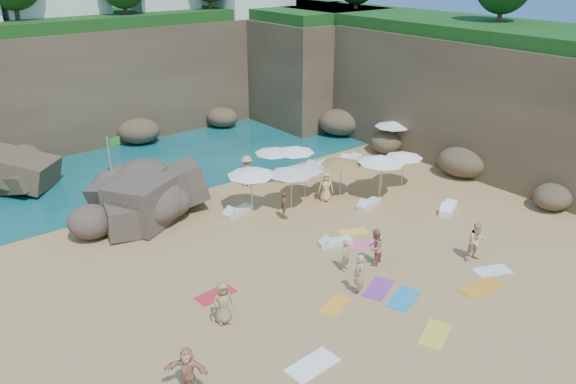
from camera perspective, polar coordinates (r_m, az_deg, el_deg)
ground at (r=25.35m, az=0.65°, el=-7.38°), size 120.00×120.00×0.00m
seawater at (r=50.60m, az=-21.32°, el=6.86°), size 120.00×120.00×0.00m
cliff_back at (r=45.69m, az=-17.65°, el=10.92°), size 44.00×8.00×8.00m
cliff_right at (r=42.11m, az=14.35°, el=10.31°), size 8.00×30.00×8.00m
cliff_corner at (r=48.88m, az=1.53°, el=12.72°), size 10.00×12.00×8.00m
rock_outcrop at (r=31.20m, az=-14.72°, el=-2.02°), size 8.20×6.80×2.90m
flag_pole at (r=31.57m, az=-17.41°, el=2.92°), size 0.76×0.26×3.95m
parasol_0 at (r=33.51m, az=0.67°, el=4.36°), size 2.38×2.38×2.25m
parasol_1 at (r=31.45m, az=1.77°, el=2.46°), size 2.03×2.03×1.92m
parasol_2 at (r=33.56m, az=-1.47°, el=4.27°), size 2.31×2.31×2.18m
parasol_3 at (r=39.13m, az=10.59°, el=6.82°), size 2.44×2.44×2.30m
parasol_4 at (r=33.65m, az=11.69°, el=3.72°), size 2.24×2.24×2.12m
parasol_5 at (r=29.61m, az=-3.76°, el=2.07°), size 2.58×2.58×2.44m
parasol_6 at (r=31.78m, az=5.45°, el=3.11°), size 2.34×2.34×2.21m
parasol_7 at (r=32.55m, az=9.62°, el=3.25°), size 2.26×2.26×2.14m
parasol_8 at (r=31.65m, az=9.49°, el=3.30°), size 2.64×2.64×2.50m
parasol_9 at (r=29.91m, az=0.35°, el=2.16°), size 2.48×2.48×2.35m
lounger_0 at (r=30.04m, az=-5.12°, el=-2.01°), size 1.92×1.02×0.28m
lounger_1 at (r=36.37m, az=3.03°, el=2.67°), size 1.97×0.72×0.30m
lounger_2 at (r=37.78m, az=6.33°, el=3.35°), size 2.06×1.04×0.31m
lounger_3 at (r=27.00m, az=4.83°, el=-5.11°), size 1.71×1.05×0.25m
lounger_4 at (r=31.16m, az=8.22°, el=-1.23°), size 1.78×0.91×0.26m
lounger_5 at (r=31.58m, az=15.97°, el=-1.56°), size 1.97×1.38×0.29m
towel_2 at (r=22.75m, az=4.83°, el=-11.39°), size 1.64×1.22×0.03m
towel_4 at (r=21.87m, az=14.71°, el=-13.79°), size 1.92×1.49×0.03m
towel_5 at (r=19.90m, az=2.51°, el=-17.16°), size 1.89×1.02×0.03m
towel_6 at (r=23.97m, az=9.17°, el=-9.65°), size 1.88×1.45×0.03m
towel_7 at (r=23.48m, az=-7.35°, el=-10.30°), size 1.70×0.95×0.03m
towel_8 at (r=23.51m, az=11.66°, el=-10.58°), size 1.94×1.41×0.03m
towel_9 at (r=27.09m, az=7.39°, el=-5.40°), size 1.82×1.39×0.03m
towel_10 at (r=25.02m, az=19.01°, el=-9.21°), size 2.01×1.15×0.03m
towel_12 at (r=28.31m, az=6.68°, el=-4.04°), size 1.67×1.25×0.03m
towel_13 at (r=26.44m, az=20.05°, el=-7.52°), size 1.79×1.37×0.03m
person_stand_1 at (r=25.26m, az=8.82°, el=-5.56°), size 1.02×0.92×1.72m
person_stand_2 at (r=33.32m, az=-4.19°, el=2.13°), size 1.14×1.29×1.90m
person_stand_3 at (r=29.23m, az=-0.38°, el=-1.37°), size 0.78×0.92×1.47m
person_stand_4 at (r=31.29m, az=3.87°, el=0.51°), size 0.93×0.87×1.69m
person_stand_5 at (r=30.08m, az=-10.62°, el=-0.73°), size 1.69×0.57×1.79m
person_stand_6 at (r=23.06m, az=7.19°, el=-8.36°), size 0.64×0.77×1.79m
person_lie_2 at (r=21.78m, az=-6.52°, el=-12.55°), size 1.31×1.86×0.45m
person_lie_3 at (r=19.19m, az=-10.05°, el=-18.65°), size 2.12×2.11×0.41m
person_lie_4 at (r=24.98m, az=5.86°, el=-7.56°), size 1.07×1.52×0.34m
person_lie_5 at (r=26.90m, az=18.45°, el=-5.92°), size 1.52×2.04×0.70m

